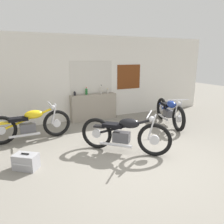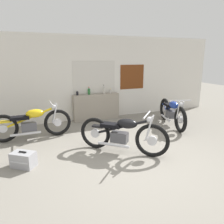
{
  "view_description": "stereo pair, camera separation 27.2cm",
  "coord_description": "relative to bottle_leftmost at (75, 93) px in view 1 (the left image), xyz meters",
  "views": [
    {
      "loc": [
        -2.25,
        -3.43,
        2.12
      ],
      "look_at": [
        0.11,
        1.6,
        0.7
      ],
      "focal_mm": 35.0,
      "sensor_mm": 36.0,
      "label": 1
    },
    {
      "loc": [
        -2.0,
        -3.54,
        2.12
      ],
      "look_at": [
        0.11,
        1.6,
        0.7
      ],
      "focal_mm": 35.0,
      "sensor_mm": 36.0,
      "label": 2
    }
  ],
  "objects": [
    {
      "name": "bottle_left_center",
      "position": [
        0.4,
        0.01,
        0.04
      ],
      "size": [
        0.08,
        0.08,
        0.25
      ],
      "color": "#23662D",
      "rests_on": "sill_counter"
    },
    {
      "name": "motorcycle_black",
      "position": [
        0.32,
        -2.82,
        -0.51
      ],
      "size": [
        1.58,
        1.48,
        0.95
      ],
      "color": "black",
      "rests_on": "ground_plane"
    },
    {
      "name": "ground_plane",
      "position": [
        0.37,
        -3.45,
        -0.95
      ],
      "size": [
        24.0,
        24.0,
        0.0
      ],
      "primitive_type": "plane",
      "color": "gray"
    },
    {
      "name": "bottle_center",
      "position": [
        0.9,
        -0.07,
        0.07
      ],
      "size": [
        0.07,
        0.07,
        0.31
      ],
      "color": "#B7B2A8",
      "rests_on": "sill_counter"
    },
    {
      "name": "bottle_leftmost",
      "position": [
        0.0,
        0.0,
        0.0
      ],
      "size": [
        0.07,
        0.07,
        0.16
      ],
      "color": "black",
      "rests_on": "sill_counter"
    },
    {
      "name": "hard_case_silver",
      "position": [
        -1.76,
        -2.7,
        -0.8
      ],
      "size": [
        0.53,
        0.49,
        0.32
      ],
      "color": "#9E9EA3",
      "rests_on": "ground_plane"
    },
    {
      "name": "sill_counter",
      "position": [
        0.63,
        -0.04,
        -0.51
      ],
      "size": [
        1.58,
        0.28,
        0.88
      ],
      "color": "gray",
      "rests_on": "ground_plane"
    },
    {
      "name": "bottle_right_center",
      "position": [
        1.15,
        -0.06,
        0.0
      ],
      "size": [
        0.07,
        0.07,
        0.17
      ],
      "color": "#B7B2A8",
      "rests_on": "sill_counter"
    },
    {
      "name": "motorcycle_blue",
      "position": [
        2.61,
        -1.58,
        -0.52
      ],
      "size": [
        0.79,
        2.0,
        0.92
      ],
      "color": "black",
      "rests_on": "ground_plane"
    },
    {
      "name": "wall_back",
      "position": [
        0.38,
        0.14,
        0.45
      ],
      "size": [
        10.0,
        0.07,
        2.8
      ],
      "color": "silver",
      "rests_on": "ground_plane"
    },
    {
      "name": "motorcycle_yellow",
      "position": [
        -1.52,
        -1.15,
        -0.52
      ],
      "size": [
        2.07,
        0.64,
        0.92
      ],
      "color": "black",
      "rests_on": "ground_plane"
    }
  ]
}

